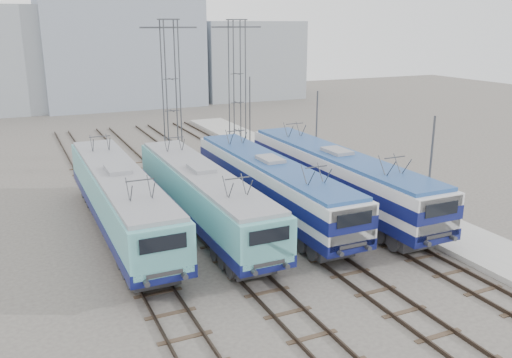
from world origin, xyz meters
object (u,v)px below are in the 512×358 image
(locomotive_center_right, at_px, (271,183))
(catenary_tower_east, at_px, (237,84))
(mast_front, at_px, (429,179))
(mast_mid, at_px, (316,138))
(mast_rear, at_px, (250,115))
(catenary_tower_west, at_px, (171,90))
(locomotive_far_right, at_px, (338,175))
(locomotive_center_left, at_px, (203,194))
(locomotive_far_left, at_px, (120,197))

(locomotive_center_right, relative_size, catenary_tower_east, 1.49)
(mast_front, bearing_deg, mast_mid, 90.00)
(mast_front, height_order, mast_rear, same)
(catenary_tower_west, distance_m, catenary_tower_east, 6.80)
(locomotive_far_right, relative_size, mast_front, 2.68)
(locomotive_far_right, bearing_deg, locomotive_center_right, 174.08)
(locomotive_center_left, height_order, mast_mid, mast_mid)
(locomotive_center_right, distance_m, mast_front, 9.28)
(mast_front, bearing_deg, catenary_tower_west, 113.27)
(locomotive_far_right, height_order, catenary_tower_west, catenary_tower_west)
(catenary_tower_west, distance_m, mast_mid, 12.16)
(locomotive_far_left, height_order, locomotive_center_right, locomotive_far_left)
(mast_rear, bearing_deg, locomotive_center_right, -110.12)
(mast_front, height_order, mast_mid, same)
(locomotive_far_left, height_order, locomotive_center_left, locomotive_far_left)
(locomotive_center_left, height_order, mast_front, mast_front)
(mast_mid, bearing_deg, locomotive_center_right, -139.95)
(catenary_tower_east, xyz_separation_m, mast_mid, (2.10, -10.00, -3.14))
(locomotive_far_right, height_order, mast_mid, mast_mid)
(mast_mid, bearing_deg, mast_rear, 90.00)
(locomotive_center_right, height_order, mast_rear, mast_rear)
(mast_rear, bearing_deg, catenary_tower_east, -136.40)
(locomotive_far_left, relative_size, mast_front, 2.64)
(mast_front, bearing_deg, locomotive_center_left, 149.27)
(locomotive_center_left, bearing_deg, locomotive_far_right, -1.61)
(locomotive_far_right, bearing_deg, locomotive_center_left, 178.39)
(catenary_tower_east, bearing_deg, locomotive_far_left, -132.74)
(catenary_tower_west, xyz_separation_m, catenary_tower_east, (6.50, 2.00, 0.00))
(catenary_tower_east, relative_size, mast_mid, 1.71)
(locomotive_center_right, height_order, catenary_tower_west, catenary_tower_west)
(catenary_tower_west, xyz_separation_m, mast_front, (8.60, -20.00, -3.14))
(catenary_tower_west, relative_size, mast_rear, 1.71)
(catenary_tower_west, bearing_deg, mast_front, -66.73)
(locomotive_far_left, distance_m, catenary_tower_east, 20.00)
(locomotive_center_right, relative_size, catenary_tower_west, 1.49)
(catenary_tower_west, distance_m, mast_front, 22.00)
(locomotive_center_left, relative_size, locomotive_center_right, 0.99)
(locomotive_center_right, height_order, mast_front, mast_front)
(locomotive_far_left, xyz_separation_m, locomotive_center_left, (4.50, -1.21, -0.09))
(catenary_tower_west, bearing_deg, locomotive_far_left, -118.68)
(catenary_tower_west, relative_size, catenary_tower_east, 1.00)
(catenary_tower_east, bearing_deg, mast_front, -84.55)
(mast_mid, relative_size, mast_rear, 1.00)
(mast_front, bearing_deg, mast_rear, 90.00)
(locomotive_far_right, relative_size, catenary_tower_east, 1.56)
(locomotive_far_left, bearing_deg, locomotive_center_right, -6.32)
(locomotive_far_left, relative_size, locomotive_center_right, 1.03)
(locomotive_far_left, relative_size, catenary_tower_west, 1.54)
(catenary_tower_east, bearing_deg, locomotive_center_right, -105.49)
(locomotive_center_left, bearing_deg, locomotive_far_left, 164.94)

